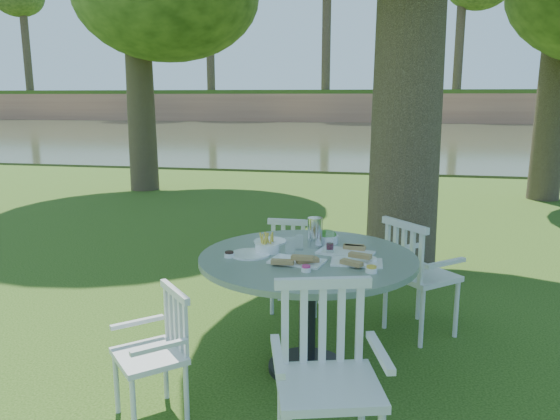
{
  "coord_description": "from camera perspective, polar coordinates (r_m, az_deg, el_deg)",
  "views": [
    {
      "loc": [
        1.05,
        -5.01,
        1.95
      ],
      "look_at": [
        0.0,
        0.2,
        0.85
      ],
      "focal_mm": 35.0,
      "sensor_mm": 36.0,
      "label": 1
    }
  ],
  "objects": [
    {
      "name": "ground",
      "position": [
        5.47,
        -0.42,
        -9.17
      ],
      "size": [
        140.0,
        140.0,
        0.0
      ],
      "primitive_type": "plane",
      "color": "#1D3A0C",
      "rests_on": "ground"
    },
    {
      "name": "far_bank",
      "position": [
        46.43,
        10.95,
        18.07
      ],
      "size": [
        100.0,
        18.0,
        15.2
      ],
      "color": "#A7684E",
      "rests_on": "ground"
    },
    {
      "name": "chair_nw",
      "position": [
        4.96,
        1.58,
        -4.96
      ],
      "size": [
        0.45,
        0.43,
        0.9
      ],
      "rotation": [
        0.0,
        0.0,
        -3.14
      ],
      "color": "silver",
      "rests_on": "ground"
    },
    {
      "name": "table",
      "position": [
        3.88,
        2.91,
        -6.89
      ],
      "size": [
        1.52,
        1.52,
        0.86
      ],
      "color": "black",
      "rests_on": "ground"
    },
    {
      "name": "chair_sw",
      "position": [
        3.5,
        -12.28,
        -13.51
      ],
      "size": [
        0.56,
        0.56,
        0.81
      ],
      "rotation": [
        0.0,
        0.0,
        -0.82
      ],
      "color": "silver",
      "rests_on": "ground"
    },
    {
      "name": "chair_ne",
      "position": [
        4.61,
        13.76,
        -6.0
      ],
      "size": [
        0.67,
        0.68,
        0.98
      ],
      "rotation": [
        0.0,
        0.0,
        -3.99
      ],
      "color": "silver",
      "rests_on": "ground"
    },
    {
      "name": "tableware",
      "position": [
        3.92,
        2.68,
        -3.76
      ],
      "size": [
        1.08,
        0.85,
        0.22
      ],
      "color": "white",
      "rests_on": "table"
    },
    {
      "name": "chair_se",
      "position": [
        2.95,
        4.77,
        -15.7
      ],
      "size": [
        0.63,
        0.6,
        1.02
      ],
      "rotation": [
        0.0,
        0.0,
        0.28
      ],
      "color": "silver",
      "rests_on": "ground"
    },
    {
      "name": "river",
      "position": [
        28.09,
        9.35,
        7.59
      ],
      "size": [
        100.0,
        28.0,
        0.12
      ],
      "primitive_type": "cube",
      "color": "#2E351F",
      "rests_on": "ground"
    }
  ]
}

